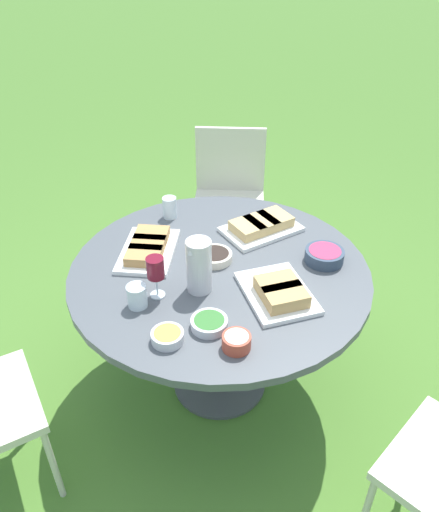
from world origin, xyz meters
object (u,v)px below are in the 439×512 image
at_px(dining_table, 220,285).
at_px(chair_near_left, 229,189).
at_px(wine_glass, 155,269).
at_px(water_pitcher, 199,266).

bearing_deg(dining_table, chair_near_left, -146.54).
xyz_separation_m(chair_near_left, wine_glass, (1.23, 0.53, 0.33)).
height_order(water_pitcher, wine_glass, water_pitcher).
relative_size(chair_near_left, wine_glass, 4.93).
bearing_deg(chair_near_left, water_pitcher, 30.21).
bearing_deg(water_pitcher, chair_near_left, -149.79).
height_order(chair_near_left, wine_glass, wine_glass).
xyz_separation_m(dining_table, chair_near_left, (-0.93, -0.62, -0.11)).
xyz_separation_m(dining_table, water_pitcher, (0.17, 0.02, 0.21)).
bearing_deg(wine_glass, chair_near_left, -156.63).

